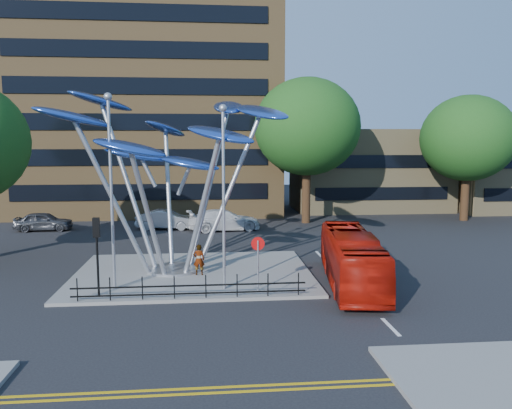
{
  "coord_description": "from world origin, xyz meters",
  "views": [
    {
      "loc": [
        -0.13,
        -19.2,
        6.8
      ],
      "look_at": [
        2.05,
        4.0,
        3.88
      ],
      "focal_mm": 35.0,
      "sensor_mm": 36.0,
      "label": 1
    }
  ],
  "objects": [
    {
      "name": "ground",
      "position": [
        0.0,
        0.0,
        0.0
      ],
      "size": [
        120.0,
        120.0,
        0.0
      ],
      "primitive_type": "plane",
      "color": "black",
      "rests_on": "ground"
    },
    {
      "name": "traffic_island",
      "position": [
        -1.0,
        6.0,
        0.07
      ],
      "size": [
        12.0,
        9.0,
        0.15
      ],
      "primitive_type": "cube",
      "color": "slate",
      "rests_on": "ground"
    },
    {
      "name": "double_yellow_near",
      "position": [
        0.0,
        -6.0,
        0.01
      ],
      "size": [
        40.0,
        0.12,
        0.01
      ],
      "primitive_type": "cube",
      "color": "gold",
      "rests_on": "ground"
    },
    {
      "name": "double_yellow_far",
      "position": [
        0.0,
        -6.3,
        0.01
      ],
      "size": [
        40.0,
        0.12,
        0.01
      ],
      "primitive_type": "cube",
      "color": "gold",
      "rests_on": "ground"
    },
    {
      "name": "brick_tower",
      "position": [
        -6.0,
        32.0,
        15.0
      ],
      "size": [
        25.0,
        15.0,
        30.0
      ],
      "primitive_type": "cube",
      "color": "olive",
      "rests_on": "ground"
    },
    {
      "name": "low_building_near",
      "position": [
        16.0,
        30.0,
        4.0
      ],
      "size": [
        15.0,
        8.0,
        8.0
      ],
      "primitive_type": "cube",
      "color": "tan",
      "rests_on": "ground"
    },
    {
      "name": "low_building_far",
      "position": [
        30.0,
        28.0,
        3.5
      ],
      "size": [
        12.0,
        8.0,
        7.0
      ],
      "primitive_type": "cube",
      "color": "tan",
      "rests_on": "ground"
    },
    {
      "name": "tree_right",
      "position": [
        8.0,
        22.0,
        8.04
      ],
      "size": [
        8.8,
        8.8,
        12.11
      ],
      "color": "black",
      "rests_on": "ground"
    },
    {
      "name": "tree_far",
      "position": [
        22.0,
        22.0,
        7.11
      ],
      "size": [
        8.0,
        8.0,
        10.81
      ],
      "color": "black",
      "rests_on": "ground"
    },
    {
      "name": "leaf_sculpture",
      "position": [
        -2.07,
        6.68,
        6.87
      ],
      "size": [
        12.72,
        9.54,
        9.51
      ],
      "color": "#9EA0A5",
      "rests_on": "traffic_island"
    },
    {
      "name": "street_lamp_left",
      "position": [
        -4.5,
        3.5,
        5.36
      ],
      "size": [
        0.36,
        0.36,
        8.8
      ],
      "color": "#9EA0A5",
      "rests_on": "traffic_island"
    },
    {
      "name": "street_lamp_right",
      "position": [
        0.5,
        3.0,
        5.09
      ],
      "size": [
        0.36,
        0.36,
        8.3
      ],
      "color": "#9EA0A5",
      "rests_on": "traffic_island"
    },
    {
      "name": "traffic_light_island",
      "position": [
        -5.0,
        2.5,
        2.61
      ],
      "size": [
        0.28,
        0.18,
        3.42
      ],
      "color": "black",
      "rests_on": "traffic_island"
    },
    {
      "name": "no_entry_sign_island",
      "position": [
        2.0,
        2.52,
        1.82
      ],
      "size": [
        0.6,
        0.1,
        2.45
      ],
      "color": "#9EA0A5",
      "rests_on": "traffic_island"
    },
    {
      "name": "pedestrian_railing_front",
      "position": [
        -1.0,
        1.7,
        0.55
      ],
      "size": [
        10.0,
        0.06,
        1.0
      ],
      "color": "black",
      "rests_on": "traffic_island"
    },
    {
      "name": "red_bus",
      "position": [
        6.6,
        3.59,
        1.28
      ],
      "size": [
        3.41,
        9.38,
        2.55
      ],
      "primitive_type": "imported",
      "rotation": [
        0.0,
        0.0,
        -0.14
      ],
      "color": "#A81207",
      "rests_on": "ground"
    },
    {
      "name": "pedestrian",
      "position": [
        -0.69,
        5.48,
        0.93
      ],
      "size": [
        0.59,
        0.4,
        1.56
      ],
      "primitive_type": "imported",
      "rotation": [
        0.0,
        0.0,
        3.1
      ],
      "color": "gray",
      "rests_on": "traffic_island"
    },
    {
      "name": "parked_car_left",
      "position": [
        -12.89,
        20.13,
        0.73
      ],
      "size": [
        4.32,
        1.86,
        1.45
      ],
      "primitive_type": "imported",
      "rotation": [
        0.0,
        0.0,
        1.61
      ],
      "color": "#404248",
      "rests_on": "ground"
    },
    {
      "name": "parked_car_mid",
      "position": [
        -3.52,
        19.91,
        0.76
      ],
      "size": [
        4.77,
        2.16,
        1.52
      ],
      "primitive_type": "imported",
      "rotation": [
        0.0,
        0.0,
        1.45
      ],
      "color": "#979A9E",
      "rests_on": "ground"
    },
    {
      "name": "parked_car_right",
      "position": [
        0.98,
        18.97,
        0.81
      ],
      "size": [
        5.87,
        3.14,
        1.62
      ],
      "primitive_type": "imported",
      "rotation": [
        0.0,
        0.0,
        1.73
      ],
      "color": "silver",
      "rests_on": "ground"
    }
  ]
}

